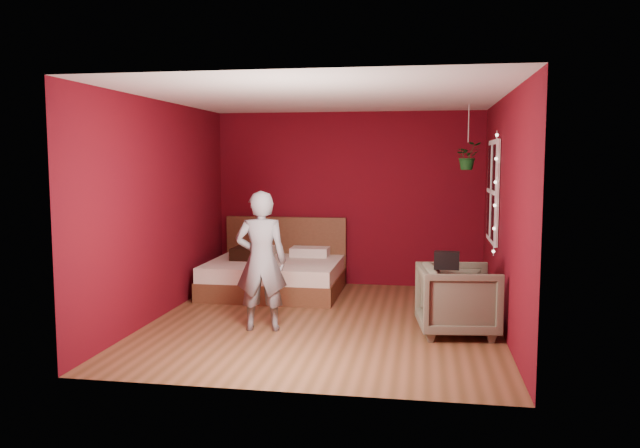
{
  "coord_description": "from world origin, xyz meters",
  "views": [
    {
      "loc": [
        1.13,
        -7.07,
        1.91
      ],
      "look_at": [
        -0.12,
        0.4,
        1.11
      ],
      "focal_mm": 35.0,
      "sensor_mm": 36.0,
      "label": 1
    }
  ],
  "objects": [
    {
      "name": "floor",
      "position": [
        0.0,
        0.0,
        0.0
      ],
      "size": [
        4.5,
        4.5,
        0.0
      ],
      "primitive_type": "plane",
      "color": "brown",
      "rests_on": "ground"
    },
    {
      "name": "throw_pillow",
      "position": [
        -1.34,
        1.53,
        0.55
      ],
      "size": [
        0.48,
        0.48,
        0.17
      ],
      "primitive_type": "cube",
      "rotation": [
        0.0,
        0.0,
        -0.01
      ],
      "color": "black",
      "rests_on": "bed"
    },
    {
      "name": "room_walls",
      "position": [
        0.0,
        0.0,
        1.68
      ],
      "size": [
        4.04,
        4.54,
        2.62
      ],
      "color": "#5A0912",
      "rests_on": "ground"
    },
    {
      "name": "window",
      "position": [
        1.97,
        0.9,
        1.5
      ],
      "size": [
        0.05,
        0.97,
        1.27
      ],
      "color": "white",
      "rests_on": "room_walls"
    },
    {
      "name": "bed",
      "position": [
        -0.95,
        1.5,
        0.27
      ],
      "size": [
        1.85,
        1.58,
        1.02
      ],
      "color": "brown",
      "rests_on": "ground"
    },
    {
      "name": "hanging_plant",
      "position": [
        1.68,
        1.26,
        1.94
      ],
      "size": [
        0.39,
        0.36,
        0.84
      ],
      "color": "silver",
      "rests_on": "room_walls"
    },
    {
      "name": "armchair",
      "position": [
        1.51,
        -0.27,
        0.38
      ],
      "size": [
        0.93,
        0.91,
        0.76
      ],
      "primitive_type": "imported",
      "rotation": [
        0.0,
        0.0,
        1.7
      ],
      "color": "#6A6A54",
      "rests_on": "ground"
    },
    {
      "name": "handbag",
      "position": [
        1.37,
        -0.53,
        0.85
      ],
      "size": [
        0.26,
        0.14,
        0.18
      ],
      "primitive_type": "cube",
      "rotation": [
        0.0,
        0.0,
        -0.06
      ],
      "color": "black",
      "rests_on": "armchair"
    },
    {
      "name": "fairy_lights",
      "position": [
        1.94,
        0.38,
        1.5
      ],
      "size": [
        0.04,
        0.04,
        1.45
      ],
      "color": "silver",
      "rests_on": "room_walls"
    },
    {
      "name": "person",
      "position": [
        -0.64,
        -0.46,
        0.78
      ],
      "size": [
        0.62,
        0.45,
        1.56
      ],
      "primitive_type": "imported",
      "rotation": [
        0.0,
        0.0,
        3.29
      ],
      "color": "slate",
      "rests_on": "ground"
    }
  ]
}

